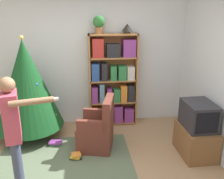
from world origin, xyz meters
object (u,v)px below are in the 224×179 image
object	(u,v)px
bookshelf	(113,81)
standing_person	(14,129)
armchair	(98,131)
potted_plant	(99,23)
christmas_tree	(27,85)
table_lamp	(127,28)
television	(199,115)

from	to	relation	value
bookshelf	standing_person	distance (m)	2.40
armchair	potted_plant	xyz separation A→B (m)	(0.11, 0.93, 1.72)
armchair	standing_person	world-z (taller)	standing_person
christmas_tree	table_lamp	distance (m)	2.11
christmas_tree	standing_person	world-z (taller)	christmas_tree
standing_person	potted_plant	world-z (taller)	potted_plant
christmas_tree	standing_person	distance (m)	1.59
christmas_tree	potted_plant	distance (m)	1.72
christmas_tree	television	bearing A→B (deg)	-18.99
potted_plant	armchair	bearing A→B (deg)	-96.75
bookshelf	standing_person	size ratio (longest dim) A/B	1.17
christmas_tree	armchair	xyz separation A→B (m)	(1.22, -0.58, -0.69)
bookshelf	christmas_tree	xyz separation A→B (m)	(-1.59, -0.35, 0.09)
christmas_tree	standing_person	xyz separation A→B (m)	(0.16, -1.58, -0.08)
armchair	potted_plant	distance (m)	1.96
table_lamp	television	bearing A→B (deg)	-54.65
bookshelf	potted_plant	world-z (taller)	potted_plant
television	armchair	xyz separation A→B (m)	(-1.58, 0.39, -0.38)
standing_person	table_lamp	world-z (taller)	table_lamp
television	standing_person	size ratio (longest dim) A/B	0.37
television	bookshelf	bearing A→B (deg)	132.49
christmas_tree	armchair	distance (m)	1.51
bookshelf	standing_person	world-z (taller)	bookshelf
bookshelf	christmas_tree	bearing A→B (deg)	-167.61
television	christmas_tree	xyz separation A→B (m)	(-2.79, 0.96, 0.31)
armchair	standing_person	distance (m)	1.58
christmas_tree	bookshelf	bearing A→B (deg)	12.39
bookshelf	armchair	world-z (taller)	bookshelf
christmas_tree	standing_person	bearing A→B (deg)	-84.30
standing_person	table_lamp	size ratio (longest dim) A/B	7.89
bookshelf	christmas_tree	size ratio (longest dim) A/B	0.99
christmas_tree	table_lamp	size ratio (longest dim) A/B	9.37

